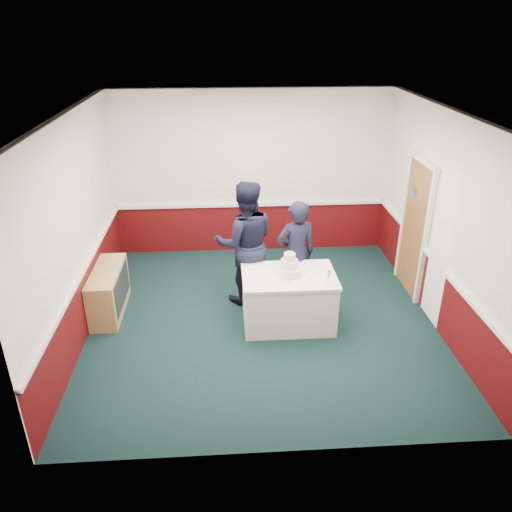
{
  "coord_description": "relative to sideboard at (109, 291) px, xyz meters",
  "views": [
    {
      "loc": [
        -0.51,
        -6.25,
        4.07
      ],
      "look_at": [
        -0.1,
        -0.1,
        1.1
      ],
      "focal_mm": 35.0,
      "sensor_mm": 36.0,
      "label": 1
    }
  ],
  "objects": [
    {
      "name": "person_woman",
      "position": [
        2.81,
        0.06,
        0.5
      ],
      "size": [
        0.69,
        0.54,
        1.69
      ],
      "primitive_type": "imported",
      "rotation": [
        0.0,
        0.0,
        3.38
      ],
      "color": "black",
      "rests_on": "ground"
    },
    {
      "name": "person_man",
      "position": [
        2.07,
        0.23,
        0.62
      ],
      "size": [
        1.0,
        0.8,
        1.95
      ],
      "primitive_type": "imported",
      "rotation": [
        0.0,
        0.0,
        3.21
      ],
      "color": "black",
      "rests_on": "ground"
    },
    {
      "name": "cake_table",
      "position": [
        2.65,
        -0.48,
        0.05
      ],
      "size": [
        1.32,
        0.92,
        0.79
      ],
      "color": "white",
      "rests_on": "ground"
    },
    {
      "name": "wedding_cake",
      "position": [
        2.65,
        -0.48,
        0.55
      ],
      "size": [
        0.35,
        0.35,
        0.36
      ],
      "color": "white",
      "rests_on": "cake_table"
    },
    {
      "name": "room_shell",
      "position": [
        2.36,
        0.23,
        1.62
      ],
      "size": [
        5.0,
        5.0,
        3.0
      ],
      "color": "silver",
      "rests_on": "ground"
    },
    {
      "name": "ground",
      "position": [
        2.28,
        -0.38,
        -0.35
      ],
      "size": [
        5.0,
        5.0,
        0.0
      ],
      "primitive_type": "plane",
      "color": "#122B29",
      "rests_on": "ground"
    },
    {
      "name": "cake_knife",
      "position": [
        2.62,
        -0.68,
        0.44
      ],
      "size": [
        0.05,
        0.22,
        0.0
      ],
      "primitive_type": "cube",
      "rotation": [
        0.0,
        0.0,
        0.18
      ],
      "color": "silver",
      "rests_on": "cake_table"
    },
    {
      "name": "champagne_flute",
      "position": [
        3.15,
        -0.76,
        0.58
      ],
      "size": [
        0.05,
        0.05,
        0.21
      ],
      "color": "silver",
      "rests_on": "cake_table"
    },
    {
      "name": "sideboard",
      "position": [
        0.0,
        0.0,
        0.0
      ],
      "size": [
        0.41,
        1.2,
        0.7
      ],
      "color": "tan",
      "rests_on": "ground"
    }
  ]
}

